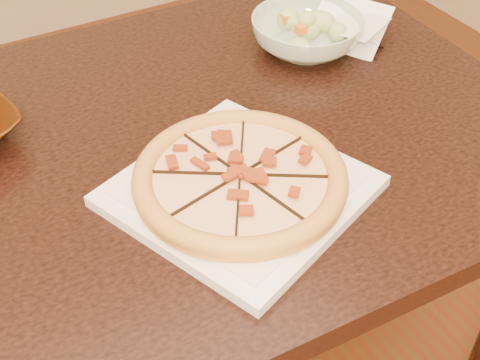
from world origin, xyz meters
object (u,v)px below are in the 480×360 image
Objects in this scene: salad_bowl at (307,34)px; pizza at (240,178)px; dining_table at (146,201)px; plate at (240,190)px.

pizza is at bearing -136.39° from salad_bowl.
dining_table is 4.39× the size of pizza.
dining_table is 0.22m from plate.
salad_bowl is (0.40, 0.13, 0.14)m from dining_table.
salad_bowl is (0.31, 0.30, -0.00)m from pizza.
pizza reaches higher than dining_table.
pizza is at bearing 172.88° from plate.
salad_bowl reaches higher than dining_table.
dining_table is at bearing 116.99° from pizza.
pizza is at bearing -63.01° from dining_table.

